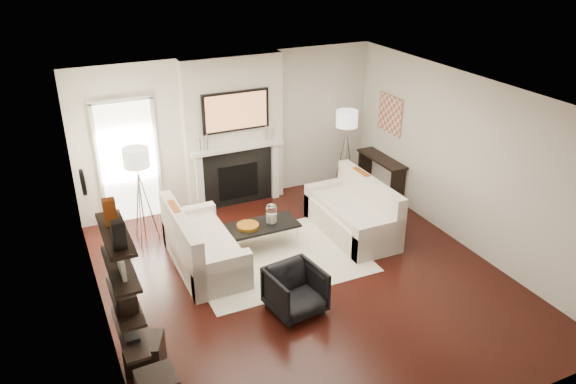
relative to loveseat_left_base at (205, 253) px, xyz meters
name	(u,v)px	position (x,y,z in m)	size (l,w,h in m)	color
room_envelope	(307,196)	(1.19, -0.98, 1.14)	(6.00, 6.00, 6.00)	black
chimney_breast	(234,132)	(1.19, 1.90, 1.14)	(1.80, 0.25, 2.70)	silver
fireplace_surround	(238,178)	(1.19, 1.76, 0.31)	(1.30, 0.02, 1.04)	black
firebox	(238,182)	(1.19, 1.76, 0.24)	(0.75, 0.02, 0.65)	black
mantel_pilaster_l	(200,184)	(0.47, 1.73, 0.34)	(0.12, 0.08, 1.10)	white
mantel_pilaster_r	(275,170)	(1.91, 1.73, 0.34)	(0.12, 0.08, 1.10)	white
mantel_shelf	(238,148)	(1.19, 1.71, 0.91)	(1.70, 0.18, 0.07)	white
tv_body	(236,111)	(1.19, 1.74, 1.57)	(1.20, 0.06, 0.70)	black
tv_screen	(236,112)	(1.19, 1.70, 1.57)	(1.10, 0.01, 0.62)	#BF723F
candlestick_l_tall	(207,142)	(0.64, 1.72, 1.09)	(0.04, 0.04, 0.30)	silver
candlestick_l_short	(200,145)	(0.51, 1.72, 1.06)	(0.04, 0.04, 0.24)	silver
candlestick_r_tall	(266,133)	(1.74, 1.72, 1.09)	(0.04, 0.04, 0.30)	silver
candlestick_r_short	(273,134)	(1.87, 1.72, 1.06)	(0.04, 0.04, 0.24)	silver
hallway_panel	(128,163)	(-0.66, 2.00, 0.84)	(0.90, 0.02, 2.10)	white
door_trim_l	(99,168)	(-1.14, 1.98, 0.84)	(0.06, 0.06, 2.16)	white
door_trim_r	(157,158)	(-0.18, 1.98, 0.84)	(0.06, 0.06, 2.16)	white
door_trim_top	(121,100)	(-0.66, 1.98, 1.92)	(1.02, 0.06, 0.06)	white
rug	(277,258)	(1.05, -0.27, -0.20)	(2.60, 2.00, 0.01)	#EEE3C3
loveseat_left_base	(205,253)	(0.00, 0.00, 0.00)	(0.85, 1.80, 0.42)	silver
loveseat_left_back	(182,240)	(-0.33, 0.00, 0.32)	(0.18, 1.80, 0.80)	silver
loveseat_left_arm_n	(223,276)	(0.00, -0.81, 0.09)	(0.85, 0.18, 0.60)	silver
loveseat_left_arm_s	(190,225)	(0.00, 0.81, 0.09)	(0.85, 0.18, 0.60)	silver
loveseat_left_cushion	(207,238)	(0.05, 0.00, 0.26)	(0.63, 1.44, 0.10)	silver
pillow_left_orange	(175,219)	(-0.33, 0.30, 0.52)	(0.10, 0.42, 0.42)	#9C4213
pillow_left_charcoal	(186,237)	(-0.33, -0.30, 0.51)	(0.10, 0.40, 0.40)	black
loveseat_right_base	(351,222)	(2.49, -0.06, 0.00)	(0.85, 1.80, 0.42)	silver
loveseat_right_back	(369,201)	(2.83, -0.06, 0.32)	(0.18, 1.80, 0.80)	silver
loveseat_right_arm_n	(379,239)	(2.49, -0.87, 0.09)	(0.85, 0.18, 0.60)	silver
loveseat_right_arm_s	(328,198)	(2.49, 0.75, 0.09)	(0.85, 0.18, 0.60)	silver
loveseat_right_cushion	(349,208)	(2.44, -0.06, 0.26)	(0.63, 1.44, 0.10)	silver
pillow_right_orange	(361,183)	(2.83, 0.24, 0.52)	(0.10, 0.42, 0.42)	#9C4213
pillow_right_charcoal	(380,197)	(2.83, -0.36, 0.51)	(0.10, 0.40, 0.40)	black
coffee_table	(263,225)	(0.99, 0.12, 0.19)	(1.10, 0.55, 0.04)	black
coffee_leg_nw	(238,251)	(0.49, -0.10, -0.02)	(0.02, 0.02, 0.38)	silver
coffee_leg_ne	(298,237)	(1.49, -0.10, -0.02)	(0.02, 0.02, 0.38)	silver
coffee_leg_sw	(229,237)	(0.49, 0.34, -0.02)	(0.02, 0.02, 0.38)	silver
coffee_leg_se	(286,225)	(1.49, 0.34, -0.02)	(0.02, 0.02, 0.38)	silver
hurricane_glass	(271,214)	(1.14, 0.12, 0.35)	(0.17, 0.17, 0.30)	white
hurricane_candle	(272,218)	(1.14, 0.12, 0.29)	(0.11, 0.11, 0.17)	white
copper_bowl	(248,226)	(0.74, 0.12, 0.24)	(0.34, 0.34, 0.06)	#BF801F
armchair	(295,289)	(0.75, -1.56, 0.13)	(0.67, 0.63, 0.69)	black
lamp_left_post	(142,207)	(-0.66, 1.14, 0.39)	(0.02, 0.02, 1.20)	silver
lamp_left_shade	(136,158)	(-0.66, 1.14, 1.24)	(0.40, 0.40, 0.30)	white
lamp_left_leg_a	(149,206)	(-0.55, 1.14, 0.39)	(0.02, 0.02, 1.25)	silver
lamp_left_leg_b	(137,206)	(-0.71, 1.23, 0.39)	(0.02, 0.02, 1.25)	silver
lamp_left_leg_c	(140,211)	(-0.71, 1.04, 0.39)	(0.02, 0.02, 1.25)	silver
lamp_right_post	(345,162)	(3.24, 1.45, 0.39)	(0.02, 0.02, 1.20)	silver
lamp_right_shade	(347,119)	(3.24, 1.45, 1.24)	(0.40, 0.40, 0.30)	white
lamp_right_leg_a	(350,161)	(3.35, 1.45, 0.39)	(0.02, 0.02, 1.25)	silver
lamp_right_leg_b	(340,160)	(3.19, 1.55, 0.39)	(0.02, 0.02, 1.25)	silver
lamp_right_leg_c	(345,164)	(3.19, 1.36, 0.39)	(0.02, 0.02, 1.25)	silver
console_top	(382,159)	(3.76, 1.00, 0.52)	(0.35, 1.20, 0.04)	black
console_leg_n	(397,188)	(3.76, 0.45, 0.14)	(0.30, 0.04, 0.71)	black
console_leg_s	(365,167)	(3.76, 1.55, 0.14)	(0.30, 0.04, 0.71)	black
wall_art	(390,114)	(3.92, 1.07, 1.34)	(0.03, 0.70, 0.70)	tan
shelf_bottom	(130,331)	(-1.43, -1.98, 0.49)	(0.25, 1.00, 0.04)	black
shelf_lower	(125,301)	(-1.43, -1.98, 0.89)	(0.25, 1.00, 0.04)	black
shelf_upper	(120,268)	(-1.43, -1.98, 1.29)	(0.25, 1.00, 0.04)	black
shelf_top	(115,234)	(-1.43, -1.98, 1.69)	(0.25, 1.00, 0.04)	black
decor_magfile_a	(119,235)	(-1.43, -2.31, 1.85)	(0.12, 0.10, 0.28)	black
decor_magfile_b	(110,212)	(-1.43, -1.80, 1.85)	(0.12, 0.10, 0.28)	#9C4213
decor_frame_a	(121,265)	(-1.43, -2.12, 1.42)	(0.04, 0.30, 0.22)	white
decor_frame_b	(114,246)	(-1.43, -1.70, 1.40)	(0.04, 0.22, 0.18)	black
decor_wine_rack	(127,300)	(-1.43, -2.15, 1.01)	(0.18, 0.25, 0.20)	black
decor_box_small	(122,287)	(-1.43, -1.83, 0.97)	(0.15, 0.12, 0.12)	black
decor_books	(132,336)	(-1.43, -2.12, 0.53)	(0.14, 0.20, 0.05)	black
decor_box_tall	(124,309)	(-1.43, -1.70, 0.60)	(0.10, 0.10, 0.18)	white
clock_rim	(83,182)	(-1.54, -0.08, 1.49)	(0.34, 0.34, 0.04)	black
clock_face	(85,182)	(-1.51, -0.08, 1.49)	(0.29, 0.29, 0.01)	white
ottoman_near	(145,354)	(-1.28, -1.80, -0.01)	(0.40, 0.40, 0.40)	black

